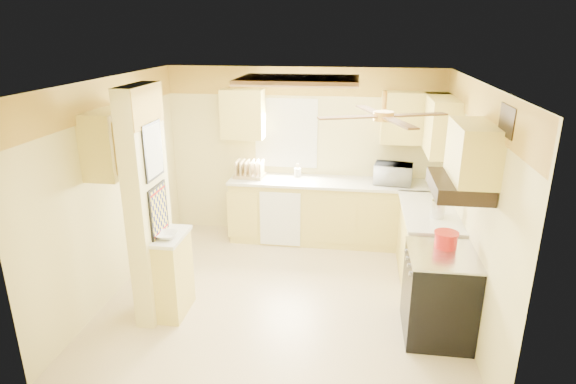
% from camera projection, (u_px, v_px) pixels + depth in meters
% --- Properties ---
extents(floor, '(4.00, 4.00, 0.00)m').
position_uv_depth(floor, '(284.00, 294.00, 5.76)').
color(floor, beige).
rests_on(floor, ground).
extents(ceiling, '(4.00, 4.00, 0.00)m').
position_uv_depth(ceiling, '(283.00, 81.00, 4.95)').
color(ceiling, white).
rests_on(ceiling, wall_back).
extents(wall_back, '(4.00, 0.00, 4.00)m').
position_uv_depth(wall_back, '(303.00, 153.00, 7.13)').
color(wall_back, '#DFD188').
rests_on(wall_back, floor).
extents(wall_front, '(4.00, 0.00, 4.00)m').
position_uv_depth(wall_front, '(245.00, 278.00, 3.57)').
color(wall_front, '#DFD188').
rests_on(wall_front, floor).
extents(wall_left, '(0.00, 3.80, 3.80)m').
position_uv_depth(wall_left, '(115.00, 187.00, 5.62)').
color(wall_left, '#DFD188').
rests_on(wall_left, floor).
extents(wall_right, '(0.00, 3.80, 3.80)m').
position_uv_depth(wall_right, '(470.00, 204.00, 5.08)').
color(wall_right, '#DFD188').
rests_on(wall_right, floor).
extents(wallpaper_border, '(4.00, 0.02, 0.40)m').
position_uv_depth(wallpaper_border, '(303.00, 81.00, 6.77)').
color(wallpaper_border, '#FFD24B').
rests_on(wallpaper_border, wall_back).
extents(partition_column, '(0.20, 0.70, 2.50)m').
position_uv_depth(partition_column, '(148.00, 206.00, 5.02)').
color(partition_column, '#DFD188').
rests_on(partition_column, floor).
extents(partition_ledge, '(0.25, 0.55, 0.90)m').
position_uv_depth(partition_ledge, '(174.00, 276.00, 5.25)').
color(partition_ledge, '#E2D268').
rests_on(partition_ledge, floor).
extents(ledge_top, '(0.28, 0.58, 0.04)m').
position_uv_depth(ledge_top, '(171.00, 236.00, 5.09)').
color(ledge_top, silver).
rests_on(ledge_top, partition_ledge).
extents(lower_cabinets_back, '(3.00, 0.60, 0.90)m').
position_uv_depth(lower_cabinets_back, '(334.00, 213.00, 7.04)').
color(lower_cabinets_back, '#E2D268').
rests_on(lower_cabinets_back, floor).
extents(lower_cabinets_right, '(0.60, 1.40, 0.90)m').
position_uv_depth(lower_cabinets_right, '(427.00, 247.00, 5.94)').
color(lower_cabinets_right, '#E2D268').
rests_on(lower_cabinets_right, floor).
extents(countertop_back, '(3.04, 0.64, 0.04)m').
position_uv_depth(countertop_back, '(335.00, 182.00, 6.88)').
color(countertop_back, silver).
rests_on(countertop_back, lower_cabinets_back).
extents(countertop_right, '(0.64, 1.44, 0.04)m').
position_uv_depth(countertop_right, '(430.00, 211.00, 5.79)').
color(countertop_right, silver).
rests_on(countertop_right, lower_cabinets_right).
extents(dishwasher_panel, '(0.58, 0.02, 0.80)m').
position_uv_depth(dishwasher_panel, '(280.00, 219.00, 6.86)').
color(dishwasher_panel, white).
rests_on(dishwasher_panel, lower_cabinets_back).
extents(window, '(0.92, 0.02, 1.02)m').
position_uv_depth(window, '(286.00, 133.00, 7.06)').
color(window, white).
rests_on(window, wall_back).
extents(upper_cab_back_left, '(0.60, 0.35, 0.70)m').
position_uv_depth(upper_cab_back_left, '(243.00, 114.00, 6.89)').
color(upper_cab_back_left, '#E2D268').
rests_on(upper_cab_back_left, wall_back).
extents(upper_cab_back_right, '(0.90, 0.35, 0.70)m').
position_uv_depth(upper_cab_back_right, '(415.00, 118.00, 6.57)').
color(upper_cab_back_right, '#E2D268').
rests_on(upper_cab_back_right, wall_back).
extents(upper_cab_right, '(0.35, 1.00, 0.70)m').
position_uv_depth(upper_cab_right, '(441.00, 125.00, 6.08)').
color(upper_cab_right, '#E2D268').
rests_on(upper_cab_right, wall_right).
extents(upper_cab_left_wall, '(0.35, 0.75, 0.70)m').
position_uv_depth(upper_cab_left_wall, '(112.00, 142.00, 5.17)').
color(upper_cab_left_wall, '#E2D268').
rests_on(upper_cab_left_wall, wall_left).
extents(upper_cab_over_stove, '(0.35, 0.76, 0.52)m').
position_uv_depth(upper_cab_over_stove, '(473.00, 152.00, 4.36)').
color(upper_cab_over_stove, '#E2D268').
rests_on(upper_cab_over_stove, wall_right).
extents(stove, '(0.68, 0.77, 0.92)m').
position_uv_depth(stove, '(439.00, 294.00, 4.87)').
color(stove, black).
rests_on(stove, floor).
extents(range_hood, '(0.50, 0.76, 0.14)m').
position_uv_depth(range_hood, '(459.00, 186.00, 4.48)').
color(range_hood, black).
rests_on(range_hood, upper_cab_over_stove).
extents(poster_menu, '(0.02, 0.42, 0.57)m').
position_uv_depth(poster_menu, '(153.00, 151.00, 4.81)').
color(poster_menu, black).
rests_on(poster_menu, partition_column).
extents(poster_nashville, '(0.02, 0.42, 0.57)m').
position_uv_depth(poster_nashville, '(159.00, 211.00, 5.02)').
color(poster_nashville, black).
rests_on(poster_nashville, partition_column).
extents(ceiling_light_panel, '(1.35, 0.95, 0.06)m').
position_uv_depth(ceiling_light_panel, '(299.00, 80.00, 5.42)').
color(ceiling_light_panel, brown).
rests_on(ceiling_light_panel, ceiling).
extents(ceiling_fan, '(1.15, 1.15, 0.26)m').
position_uv_depth(ceiling_fan, '(384.00, 115.00, 4.23)').
color(ceiling_fan, gold).
rests_on(ceiling_fan, ceiling).
extents(vent_grate, '(0.02, 0.40, 0.25)m').
position_uv_depth(vent_grate, '(507.00, 121.00, 3.90)').
color(vent_grate, black).
rests_on(vent_grate, wall_right).
extents(microwave, '(0.56, 0.42, 0.29)m').
position_uv_depth(microwave, '(393.00, 174.00, 6.72)').
color(microwave, white).
rests_on(microwave, countertop_back).
extents(bowl, '(0.24, 0.24, 0.06)m').
position_uv_depth(bowl, '(167.00, 235.00, 5.00)').
color(bowl, white).
rests_on(bowl, ledge_top).
extents(dutch_oven, '(0.24, 0.24, 0.16)m').
position_uv_depth(dutch_oven, '(446.00, 239.00, 4.84)').
color(dutch_oven, red).
rests_on(dutch_oven, stove).
extents(kettle, '(0.15, 0.15, 0.24)m').
position_uv_depth(kettle, '(438.00, 208.00, 5.53)').
color(kettle, silver).
rests_on(kettle, countertop_right).
extents(dish_rack, '(0.44, 0.34, 0.24)m').
position_uv_depth(dish_rack, '(249.00, 171.00, 7.04)').
color(dish_rack, tan).
rests_on(dish_rack, countertop_back).
extents(utensil_crock, '(0.10, 0.10, 0.20)m').
position_uv_depth(utensil_crock, '(298.00, 172.00, 7.06)').
color(utensil_crock, white).
rests_on(utensil_crock, countertop_back).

